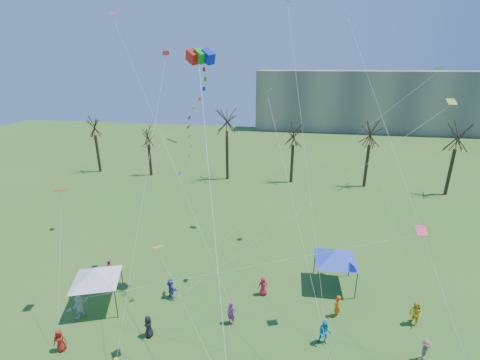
% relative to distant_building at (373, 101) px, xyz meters
% --- Properties ---
extents(distant_building, '(60.00, 14.00, 15.00)m').
position_rel_distant_building_xyz_m(distant_building, '(0.00, 0.00, 0.00)').
color(distant_building, gray).
rests_on(distant_building, ground).
extents(bare_tree_row, '(68.74, 7.28, 11.69)m').
position_rel_distant_building_xyz_m(bare_tree_row, '(-19.27, -46.47, -0.39)').
color(bare_tree_row, black).
rests_on(bare_tree_row, ground).
extents(big_box_kite, '(3.41, 7.31, 20.06)m').
position_rel_distant_building_xyz_m(big_box_kite, '(-25.57, -73.10, 5.75)').
color(big_box_kite, red).
rests_on(big_box_kite, ground).
extents(canopy_tent_white, '(4.18, 4.18, 3.34)m').
position_rel_distant_building_xyz_m(canopy_tent_white, '(-32.70, -75.93, -4.67)').
color(canopy_tent_white, '#3F3F44').
rests_on(canopy_tent_white, ground).
extents(canopy_tent_blue, '(4.46, 4.46, 3.35)m').
position_rel_distant_building_xyz_m(canopy_tent_blue, '(-15.45, -70.40, -4.66)').
color(canopy_tent_blue, '#3F3F44').
rests_on(canopy_tent_blue, ground).
extents(festival_crowd, '(25.10, 10.11, 1.83)m').
position_rel_distant_building_xyz_m(festival_crowd, '(-21.80, -77.17, -6.65)').
color(festival_crowd, '#B22116').
rests_on(festival_crowd, ground).
extents(small_kites_aloft, '(27.22, 20.16, 31.15)m').
position_rel_distant_building_xyz_m(small_kites_aloft, '(-21.23, -71.14, 5.69)').
color(small_kites_aloft, red).
rests_on(small_kites_aloft, ground).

